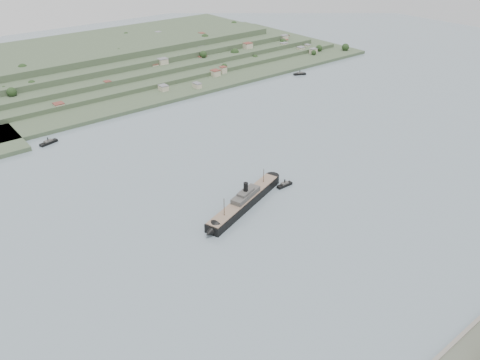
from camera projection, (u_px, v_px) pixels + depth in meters
ground at (291, 199)px, 350.49m from camera, size 1400.00×1400.00×0.00m
far_peninsula at (101, 63)px, 625.74m from camera, size 760.00×309.00×30.00m
steamship at (243, 203)px, 337.82m from camera, size 91.42×39.48×22.67m
tugboat at (285, 185)px, 365.79m from camera, size 13.72×3.86×6.15m
ferry_west at (49, 142)px, 433.24m from camera, size 17.72×9.11×6.40m
ferry_east at (300, 74)px, 618.24m from camera, size 16.94×11.08×6.20m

